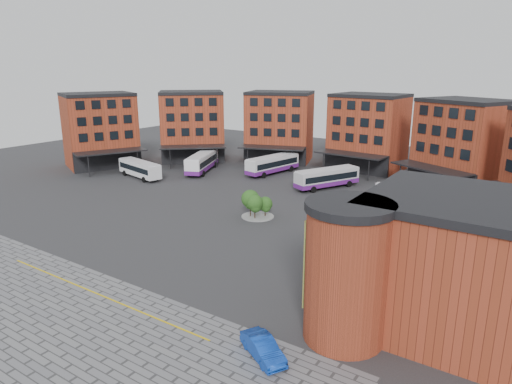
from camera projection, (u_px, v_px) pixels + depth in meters
The scene contains 13 objects.
ground at pixel (187, 241), 53.08m from camera, with size 160.00×160.00×0.00m, color #28282B.
paving_zone at pixel (9, 336), 34.39m from camera, with size 50.00×22.00×0.02m, color slate.
yellow_line at pixel (97, 294), 40.79m from camera, with size 26.00×0.15×0.02m, color gold.
main_building at pixel (306, 136), 84.33m from camera, with size 94.14×42.48×14.60m.
east_building at pixel (445, 267), 33.83m from camera, with size 17.40×15.40×10.60m.
tree_island at pixel (256, 203), 60.73m from camera, with size 4.40×4.40×3.77m.
bus_a at pixel (140, 168), 82.60m from camera, with size 11.18×4.84×3.08m.
bus_b at pixel (202, 162), 87.46m from camera, with size 7.47×12.61×3.51m.
bus_c at pixel (273, 164), 85.85m from camera, with size 5.00×12.34×3.39m.
bus_d at pixel (327, 178), 75.71m from camera, with size 7.61×11.62×3.28m.
bus_e at pixel (418, 194), 65.91m from camera, with size 11.16×9.39×3.36m.
bus_f at pixel (431, 203), 62.13m from camera, with size 9.24×9.62×3.06m.
blue_car at pixel (263, 348), 31.77m from camera, with size 1.56×4.47×1.47m, color #0D39AC.
Camera 1 is at (34.34, -36.72, 19.72)m, focal length 32.00 mm.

